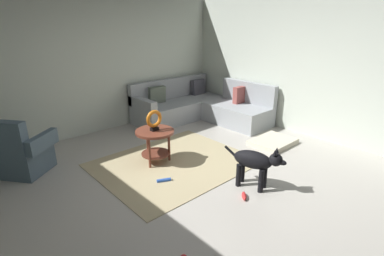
% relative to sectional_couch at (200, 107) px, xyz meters
% --- Properties ---
extents(ground_plane, '(6.00, 6.00, 0.10)m').
position_rel_sectional_couch_xyz_m(ground_plane, '(-1.99, -2.01, -0.34)').
color(ground_plane, '#B7B2A8').
extents(wall_back, '(6.00, 0.12, 2.70)m').
position_rel_sectional_couch_xyz_m(wall_back, '(-1.99, 0.93, 1.06)').
color(wall_back, silver).
rests_on(wall_back, ground_plane).
extents(wall_right, '(0.12, 6.00, 2.70)m').
position_rel_sectional_couch_xyz_m(wall_right, '(0.95, -2.01, 1.06)').
color(wall_right, silver).
rests_on(wall_right, ground_plane).
extents(area_rug, '(2.30, 1.90, 0.01)m').
position_rel_sectional_couch_xyz_m(area_rug, '(-1.84, -1.31, -0.29)').
color(area_rug, tan).
rests_on(area_rug, ground_plane).
extents(sectional_couch, '(2.20, 2.25, 0.88)m').
position_rel_sectional_couch_xyz_m(sectional_couch, '(0.00, 0.00, 0.00)').
color(sectional_couch, '#9EA3A8').
rests_on(sectional_couch, ground_plane).
extents(armchair, '(0.97, 1.00, 0.88)m').
position_rel_sectional_couch_xyz_m(armchair, '(-3.68, -0.08, 0.03)').
color(armchair, '#4C6070').
rests_on(armchair, ground_plane).
extents(side_table, '(0.60, 0.60, 0.54)m').
position_rel_sectional_couch_xyz_m(side_table, '(-2.02, -1.09, 0.12)').
color(side_table, brown).
rests_on(side_table, ground_plane).
extents(torus_sculpture, '(0.28, 0.08, 0.33)m').
position_rel_sectional_couch_xyz_m(torus_sculpture, '(-2.02, -1.09, 0.42)').
color(torus_sculpture, black).
rests_on(torus_sculpture, side_table).
extents(dog_bed_mat, '(0.80, 0.60, 0.09)m').
position_rel_sectional_couch_xyz_m(dog_bed_mat, '(-0.01, -1.93, -0.25)').
color(dog_bed_mat, beige).
rests_on(dog_bed_mat, ground_plane).
extents(dog, '(0.36, 0.82, 0.63)m').
position_rel_sectional_couch_xyz_m(dog, '(-1.49, -2.60, 0.09)').
color(dog, black).
rests_on(dog, ground_plane).
extents(dog_toy_rope, '(0.20, 0.13, 0.05)m').
position_rel_sectional_couch_xyz_m(dog_toy_rope, '(-2.31, -1.67, -0.27)').
color(dog_toy_rope, blue).
rests_on(dog_toy_rope, ground_plane).
extents(dog_toy_bone, '(0.17, 0.17, 0.06)m').
position_rel_sectional_couch_xyz_m(dog_toy_bone, '(-1.79, -2.68, -0.26)').
color(dog_toy_bone, red).
rests_on(dog_toy_bone, ground_plane).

